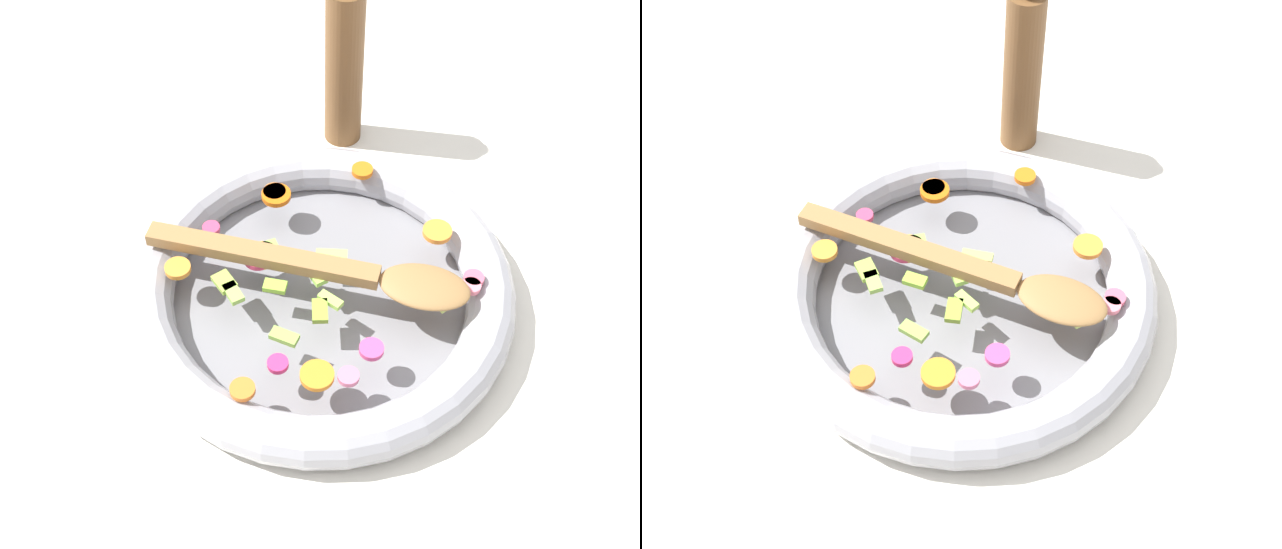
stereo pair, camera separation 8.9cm
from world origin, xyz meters
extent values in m
plane|color=silver|center=(0.00, 0.00, 0.00)|extent=(4.00, 4.00, 0.00)
cylinder|color=slate|center=(0.00, 0.00, 0.01)|extent=(0.35, 0.35, 0.01)
torus|color=#9E9EA5|center=(0.00, 0.00, 0.03)|extent=(0.40, 0.40, 0.05)
cylinder|color=orange|center=(0.03, 0.11, 0.05)|extent=(0.04, 0.04, 0.01)
cylinder|color=#D75F0F|center=(-0.11, -0.03, 0.05)|extent=(0.04, 0.04, 0.01)
cylinder|color=orange|center=(-0.14, 0.06, 0.05)|extent=(0.03, 0.03, 0.01)
cylinder|color=orange|center=(0.13, -0.09, 0.05)|extent=(0.03, 0.03, 0.01)
cylinder|color=orange|center=(-0.04, 0.13, 0.05)|extent=(0.04, 0.04, 0.01)
cylinder|color=orange|center=(0.12, -0.02, 0.05)|extent=(0.04, 0.04, 0.01)
cylinder|color=orange|center=(-0.02, -0.14, 0.05)|extent=(0.03, 0.03, 0.01)
cylinder|color=orange|center=(-0.12, -0.03, 0.05)|extent=(0.03, 0.03, 0.01)
cylinder|color=orange|center=(-0.03, -0.06, 0.05)|extent=(0.04, 0.04, 0.01)
cube|color=#9ACE53|center=(0.01, -0.09, 0.05)|extent=(0.03, 0.02, 0.01)
cube|color=#9CD351|center=(0.00, -0.01, 0.05)|extent=(0.03, 0.02, 0.01)
cube|color=#A7D955|center=(0.04, 0.01, 0.05)|extent=(0.03, 0.03, 0.01)
cube|color=#97C94D|center=(-0.04, -0.05, 0.05)|extent=(0.02, 0.03, 0.01)
cube|color=#BFD05A|center=(-0.02, 0.01, 0.05)|extent=(0.02, 0.03, 0.01)
cube|color=#97BF44|center=(0.00, -0.10, 0.05)|extent=(0.03, 0.03, 0.01)
cube|color=#94D13A|center=(0.01, -0.05, 0.05)|extent=(0.02, 0.03, 0.01)
cube|color=#BCD35F|center=(0.05, 0.12, 0.05)|extent=(0.03, 0.04, 0.01)
cube|color=#85AB34|center=(0.05, -0.01, 0.05)|extent=(0.03, 0.02, 0.01)
cube|color=#89BE49|center=(0.07, -0.04, 0.05)|extent=(0.03, 0.03, 0.01)
cylinder|color=#D2345B|center=(-0.03, -0.06, 0.05)|extent=(0.03, 0.03, 0.01)
cylinder|color=pink|center=(0.04, 0.15, 0.05)|extent=(0.02, 0.02, 0.01)
cylinder|color=#D72D69|center=(0.10, -0.05, 0.05)|extent=(0.03, 0.03, 0.01)
cylinder|color=#DD3C64|center=(-0.07, -0.11, 0.05)|extent=(0.02, 0.02, 0.01)
cylinder|color=#D96B8E|center=(0.12, 0.01, 0.05)|extent=(0.03, 0.03, 0.01)
cylinder|color=#DA4480|center=(0.10, 0.04, 0.05)|extent=(0.03, 0.03, 0.01)
cylinder|color=#E05772|center=(0.03, 0.15, 0.05)|extent=(0.03, 0.03, 0.01)
cube|color=olive|center=(-0.02, -0.06, 0.06)|extent=(0.11, 0.23, 0.01)
ellipsoid|color=olive|center=(0.04, 0.10, 0.06)|extent=(0.08, 0.10, 0.01)
cylinder|color=brown|center=(-0.25, 0.06, 0.10)|extent=(0.04, 0.04, 0.20)
camera|label=1|loc=(0.55, -0.07, 0.75)|focal=50.00mm
camera|label=2|loc=(0.56, 0.02, 0.75)|focal=50.00mm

